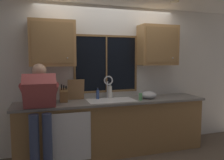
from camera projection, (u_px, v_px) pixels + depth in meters
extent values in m
cube|color=silver|center=(107.00, 77.00, 4.11)|extent=(5.56, 0.12, 2.55)
cylinder|color=#FFEAB2|center=(175.00, 2.00, 3.64)|extent=(0.14, 0.14, 0.01)
cube|color=black|center=(106.00, 64.00, 4.01)|extent=(1.10, 0.02, 0.95)
cube|color=brown|center=(106.00, 36.00, 3.95)|extent=(1.17, 0.02, 0.04)
cube|color=brown|center=(107.00, 91.00, 4.05)|extent=(1.17, 0.02, 0.04)
cube|color=brown|center=(75.00, 64.00, 3.83)|extent=(0.03, 0.02, 0.95)
cube|color=brown|center=(136.00, 64.00, 4.17)|extent=(0.03, 0.02, 0.95)
cube|color=brown|center=(106.00, 64.00, 4.00)|extent=(0.02, 0.02, 0.95)
cube|color=olive|center=(113.00, 127.00, 3.86)|extent=(3.16, 0.58, 0.88)
cube|color=slate|center=(114.00, 101.00, 3.79)|extent=(3.22, 0.62, 0.04)
cube|color=white|center=(71.00, 137.00, 3.32)|extent=(0.60, 0.02, 0.74)
cube|color=#A87A47|center=(52.00, 43.00, 3.55)|extent=(0.71, 0.33, 0.72)
cube|color=olive|center=(53.00, 43.00, 3.38)|extent=(0.63, 0.01, 0.62)
sphere|color=#B2B2B7|center=(67.00, 58.00, 3.46)|extent=(0.02, 0.02, 0.02)
cube|color=#A87A47|center=(158.00, 45.00, 4.11)|extent=(0.71, 0.33, 0.72)
cube|color=olive|center=(162.00, 45.00, 3.94)|extent=(0.63, 0.01, 0.62)
sphere|color=#B2B2B7|center=(173.00, 58.00, 4.02)|extent=(0.02, 0.02, 0.02)
cube|color=silver|center=(111.00, 101.00, 3.79)|extent=(0.80, 0.46, 0.02)
cube|color=beige|center=(100.00, 107.00, 3.74)|extent=(0.36, 0.42, 0.20)
cube|color=beige|center=(122.00, 106.00, 3.86)|extent=(0.36, 0.42, 0.20)
cube|color=silver|center=(111.00, 107.00, 3.80)|extent=(0.04, 0.42, 0.20)
cylinder|color=silver|center=(107.00, 90.00, 3.98)|extent=(0.03, 0.03, 0.30)
torus|color=silver|center=(108.00, 80.00, 3.91)|extent=(0.16, 0.02, 0.16)
cylinder|color=silver|center=(112.00, 95.00, 4.02)|extent=(0.03, 0.03, 0.09)
cylinder|color=#384260|center=(35.00, 146.00, 3.03)|extent=(0.13, 0.13, 0.88)
cylinder|color=#384260|center=(48.00, 145.00, 3.08)|extent=(0.13, 0.13, 0.88)
cube|color=#B24C4C|center=(40.00, 95.00, 3.15)|extent=(0.44, 0.51, 0.60)
sphere|color=tan|center=(39.00, 71.00, 3.33)|extent=(0.21, 0.21, 0.21)
cylinder|color=#B24C4C|center=(24.00, 90.00, 3.25)|extent=(0.09, 0.52, 0.26)
cylinder|color=#B24C4C|center=(55.00, 89.00, 3.38)|extent=(0.09, 0.52, 0.26)
cube|color=olive|center=(64.00, 96.00, 3.59)|extent=(0.12, 0.18, 0.25)
cylinder|color=black|center=(62.00, 87.00, 3.51)|extent=(0.02, 0.05, 0.09)
cylinder|color=black|center=(64.00, 87.00, 3.53)|extent=(0.02, 0.04, 0.08)
cylinder|color=black|center=(66.00, 88.00, 3.54)|extent=(0.02, 0.04, 0.06)
cube|color=#997047|center=(76.00, 90.00, 3.81)|extent=(0.28, 0.09, 0.35)
ellipsoid|color=#B7B7BC|center=(148.00, 95.00, 3.95)|extent=(0.28, 0.28, 0.14)
cylinder|color=#59A566|center=(140.00, 97.00, 3.78)|extent=(0.06, 0.06, 0.12)
cylinder|color=silver|center=(141.00, 92.00, 3.77)|extent=(0.02, 0.02, 0.04)
cylinder|color=silver|center=(141.00, 91.00, 3.76)|extent=(0.01, 0.04, 0.01)
cylinder|color=silver|center=(110.00, 92.00, 3.98)|extent=(0.07, 0.07, 0.22)
cylinder|color=#B3AFA7|center=(110.00, 85.00, 3.96)|extent=(0.03, 0.03, 0.05)
cylinder|color=black|center=(110.00, 83.00, 3.96)|extent=(0.03, 0.03, 0.01)
cylinder|color=#334C8C|center=(98.00, 95.00, 3.90)|extent=(0.06, 0.06, 0.15)
cylinder|color=navy|center=(98.00, 89.00, 3.90)|extent=(0.02, 0.02, 0.04)
cylinder|color=black|center=(98.00, 88.00, 3.89)|extent=(0.03, 0.03, 0.01)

